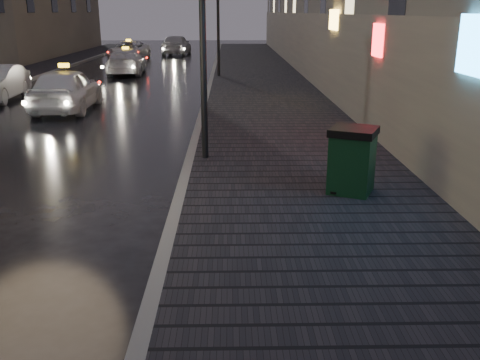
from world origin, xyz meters
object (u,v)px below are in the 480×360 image
object	(u,v)px
lamp_near	(202,1)
car_far	(176,45)
trash_bin	(352,160)
taxi_near	(66,89)
taxi_mid	(126,62)
lamp_far	(218,7)
taxi_far	(129,51)

from	to	relation	value
lamp_near	car_far	distance (m)	31.83
lamp_near	trash_bin	size ratio (longest dim) A/B	4.45
taxi_near	car_far	bearing A→B (deg)	-94.79
trash_bin	taxi_near	distance (m)	12.13
taxi_near	taxi_mid	size ratio (longest dim) A/B	0.94
taxi_mid	lamp_near	bearing A→B (deg)	101.92
lamp_near	taxi_mid	bearing A→B (deg)	105.65
trash_bin	taxi_mid	xyz separation A→B (m)	(-7.79, 20.47, -0.09)
taxi_mid	taxi_near	bearing A→B (deg)	86.26
lamp_far	taxi_near	world-z (taller)	lamp_far
trash_bin	taxi_mid	world-z (taller)	trash_bin
taxi_far	trash_bin	bearing A→B (deg)	-66.65
trash_bin	taxi_far	world-z (taller)	trash_bin
trash_bin	lamp_far	bearing A→B (deg)	123.34
taxi_far	lamp_near	bearing A→B (deg)	-70.53
taxi_mid	lamp_far	bearing A→B (deg)	154.43
lamp_far	taxi_near	xyz separation A→B (m)	(-5.05, -9.15, -2.75)
taxi_far	taxi_near	bearing A→B (deg)	-79.89
lamp_far	car_far	size ratio (longest dim) A/B	1.15
trash_bin	taxi_far	xyz separation A→B (m)	(-9.27, 29.57, -0.11)
taxi_far	car_far	xyz separation A→B (m)	(2.92, 4.39, 0.14)
lamp_far	taxi_far	distance (m)	13.21
lamp_far	taxi_mid	xyz separation A→B (m)	(-5.05, 2.02, -2.82)
lamp_near	lamp_far	distance (m)	16.00
lamp_near	taxi_near	bearing A→B (deg)	126.38
taxi_near	taxi_mid	distance (m)	11.17
car_far	lamp_near	bearing A→B (deg)	101.00
lamp_far	taxi_mid	bearing A→B (deg)	158.17
lamp_near	taxi_mid	world-z (taller)	lamp_near
trash_bin	taxi_near	size ratio (longest dim) A/B	0.27
lamp_far	taxi_mid	size ratio (longest dim) A/B	1.15
lamp_near	taxi_far	distance (m)	28.04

